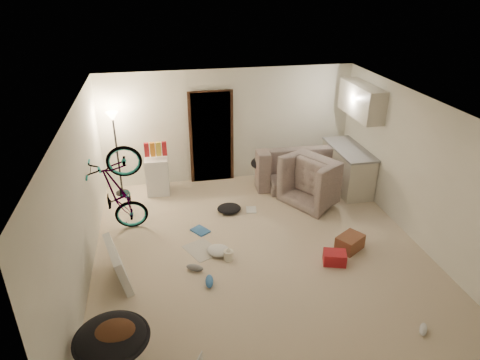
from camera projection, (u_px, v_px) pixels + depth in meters
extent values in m
cube|color=beige|center=(260.00, 252.00, 7.29)|extent=(5.50, 6.00, 0.02)
cube|color=white|center=(264.00, 108.00, 6.19)|extent=(5.50, 6.00, 0.02)
cube|color=white|center=(229.00, 126.00, 9.40)|extent=(5.50, 0.02, 2.50)
cube|color=white|center=(337.00, 324.00, 4.09)|extent=(5.50, 0.02, 2.50)
cube|color=white|center=(79.00, 202.00, 6.26)|extent=(0.02, 6.00, 2.50)
cube|color=white|center=(420.00, 171.00, 7.23)|extent=(0.02, 6.00, 2.50)
cube|color=black|center=(211.00, 137.00, 9.39)|extent=(0.85, 0.10, 2.04)
cube|color=#351E12|center=(212.00, 138.00, 9.37)|extent=(0.97, 0.04, 2.10)
cylinder|color=black|center=(123.00, 193.00, 9.20)|extent=(0.28, 0.28, 0.03)
cylinder|color=black|center=(118.00, 157.00, 8.83)|extent=(0.04, 0.04, 1.70)
cone|color=#FFE0A5|center=(112.00, 116.00, 8.45)|extent=(0.24, 0.24, 0.18)
cube|color=beige|center=(347.00, 169.00, 9.29)|extent=(0.60, 1.50, 0.88)
cube|color=gray|center=(350.00, 149.00, 9.09)|extent=(0.64, 1.54, 0.04)
cube|color=beige|center=(361.00, 100.00, 8.65)|extent=(0.38, 1.40, 0.65)
imported|color=#373D36|center=(304.00, 168.00, 9.59)|extent=(2.31, 0.97, 0.67)
imported|color=#373D36|center=(320.00, 182.00, 8.85)|extent=(1.41, 1.46, 0.73)
imported|color=black|center=(121.00, 210.00, 7.64)|extent=(1.77, 0.80, 1.01)
cube|color=white|center=(157.00, 175.00, 9.08)|extent=(0.49, 0.49, 0.80)
cube|color=#A7191F|center=(147.00, 150.00, 8.79)|extent=(0.10, 0.07, 0.30)
cube|color=orange|center=(153.00, 149.00, 8.81)|extent=(0.11, 0.08, 0.30)
cube|color=gold|center=(158.00, 149.00, 8.83)|extent=(0.11, 0.08, 0.30)
cube|color=#A7191F|center=(164.00, 149.00, 8.85)|extent=(0.10, 0.07, 0.30)
cylinder|color=silver|center=(114.00, 354.00, 5.06)|extent=(0.59, 0.59, 0.41)
ellipsoid|color=black|center=(112.00, 338.00, 4.95)|extent=(0.83, 0.83, 0.35)
torus|color=black|center=(112.00, 338.00, 4.95)|extent=(0.89, 0.89, 0.06)
ellipsoid|color=#4C2C1A|center=(115.00, 332.00, 4.88)|extent=(0.49, 0.41, 0.22)
ellipsoid|color=black|center=(263.00, 163.00, 9.33)|extent=(0.60, 0.51, 0.28)
cube|color=silver|center=(118.00, 264.00, 6.47)|extent=(0.46, 0.95, 0.62)
cube|color=brown|center=(350.00, 243.00, 7.29)|extent=(0.55, 0.51, 0.26)
cube|color=#A7191F|center=(335.00, 258.00, 6.94)|extent=(0.43, 0.36, 0.21)
cylinder|color=white|center=(228.00, 255.00, 7.04)|extent=(0.16, 0.16, 0.16)
cone|color=white|center=(228.00, 249.00, 6.99)|extent=(0.09, 0.09, 0.07)
cube|color=#B8B4AA|center=(202.00, 250.00, 7.32)|extent=(0.67, 0.73, 0.01)
cube|color=#2D60A2|center=(200.00, 231.00, 7.84)|extent=(0.37, 0.39, 0.03)
cube|color=silver|center=(251.00, 210.00, 8.54)|extent=(0.24, 0.29, 0.02)
ellipsoid|color=#2D60A2|center=(209.00, 281.00, 6.49)|extent=(0.16, 0.31, 0.11)
ellipsoid|color=slate|center=(195.00, 268.00, 6.79)|extent=(0.31, 0.23, 0.11)
ellipsoid|color=white|center=(423.00, 329.00, 5.63)|extent=(0.22, 0.25, 0.09)
ellipsoid|color=black|center=(229.00, 208.00, 8.47)|extent=(0.48, 0.42, 0.14)
ellipsoid|color=silver|center=(219.00, 251.00, 7.20)|extent=(0.53, 0.51, 0.12)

